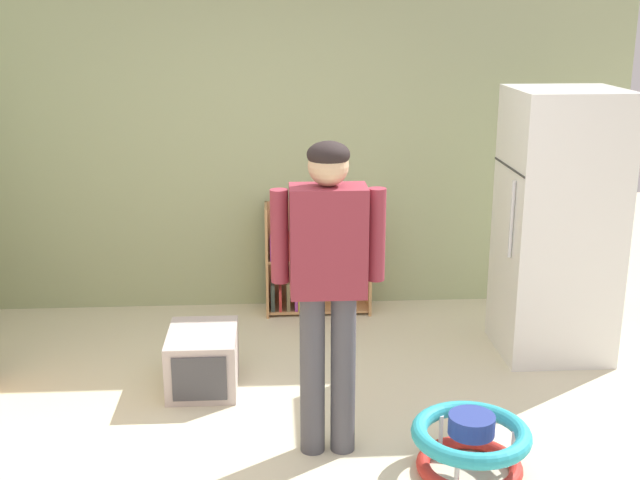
# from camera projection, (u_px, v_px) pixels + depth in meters

# --- Properties ---
(ground_plane) EXTENTS (12.00, 12.00, 0.00)m
(ground_plane) POSITION_uv_depth(u_px,v_px,m) (302.00, 458.00, 4.23)
(ground_plane) COLOR beige
(ground_plane) RESTS_ON ground
(back_wall) EXTENTS (5.20, 0.06, 2.70)m
(back_wall) POSITION_uv_depth(u_px,v_px,m) (289.00, 134.00, 6.08)
(back_wall) COLOR #A0AC7E
(back_wall) RESTS_ON ground
(refrigerator) EXTENTS (0.73, 0.68, 1.78)m
(refrigerator) POSITION_uv_depth(u_px,v_px,m) (558.00, 225.00, 5.31)
(refrigerator) COLOR white
(refrigerator) RESTS_ON ground
(bookshelf) EXTENTS (0.80, 0.28, 0.85)m
(bookshelf) POSITION_uv_depth(u_px,v_px,m) (311.00, 264.00, 6.19)
(bookshelf) COLOR tan
(bookshelf) RESTS_ON ground
(standing_person) EXTENTS (0.57, 0.22, 1.66)m
(standing_person) POSITION_uv_depth(u_px,v_px,m) (328.00, 272.00, 4.03)
(standing_person) COLOR #4C4B53
(standing_person) RESTS_ON ground
(baby_walker) EXTENTS (0.60, 0.60, 0.32)m
(baby_walker) POSITION_uv_depth(u_px,v_px,m) (470.00, 444.00, 4.05)
(baby_walker) COLOR red
(baby_walker) RESTS_ON ground
(pet_carrier) EXTENTS (0.42, 0.55, 0.36)m
(pet_carrier) POSITION_uv_depth(u_px,v_px,m) (203.00, 360.00, 4.97)
(pet_carrier) COLOR beige
(pet_carrier) RESTS_ON ground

